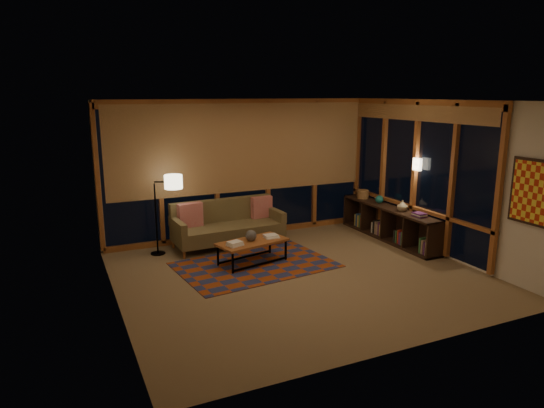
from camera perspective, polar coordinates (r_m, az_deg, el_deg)
name	(u,v)px	position (r m, az deg, el deg)	size (l,w,h in m)	color
floor	(299,275)	(7.74, 3.24, -8.37)	(5.50, 5.00, 0.01)	#847350
ceiling	(302,101)	(7.21, 3.52, 12.05)	(5.50, 5.00, 0.01)	beige
walls	(301,192)	(7.35, 3.37, 1.48)	(5.51, 5.01, 2.70)	beige
window_wall_back	(243,169)	(9.54, -3.46, 4.11)	(5.30, 0.16, 2.60)	#9C5B2F
window_wall_right	(414,174)	(9.35, 16.32, 3.44)	(0.16, 3.70, 2.60)	#9C5B2F
wall_art	(534,192)	(7.70, 28.43, 1.20)	(0.06, 0.74, 0.94)	red
wall_sconce	(417,164)	(9.17, 16.73, 4.50)	(0.12, 0.18, 0.22)	#F2E6B9
sofa	(228,224)	(9.08, -5.16, -2.40)	(2.03, 0.82, 0.83)	brown
pillow_left	(190,215)	(8.96, -9.61, -1.24)	(0.45, 0.15, 0.45)	#BD0000
pillow_right	(261,207)	(9.49, -1.25, -0.37)	(0.42, 0.14, 0.42)	#BD0000
area_rug	(255,265)	(8.16, -2.00, -7.16)	(2.51, 1.67, 0.01)	#8F3911
coffee_table	(252,252)	(8.19, -2.33, -5.67)	(1.18, 0.54, 0.39)	#9C5B2F
book_stack_a	(235,244)	(7.89, -4.41, -4.67)	(0.23, 0.18, 0.07)	white
book_stack_b	(271,236)	(8.30, -0.11, -3.80)	(0.26, 0.20, 0.05)	white
ceramic_pot	(251,235)	(8.12, -2.49, -3.70)	(0.19, 0.19, 0.19)	black
floor_lamp	(156,215)	(8.75, -13.50, -1.25)	(0.48, 0.31, 1.43)	black
bookshelf	(389,223)	(9.74, 13.57, -2.20)	(0.40, 2.61, 0.65)	black
basket	(363,194)	(10.31, 10.65, 1.14)	(0.23, 0.23, 0.18)	#AD7249
teal_bowl	(379,199)	(9.91, 12.50, 0.53)	(0.16, 0.16, 0.16)	#16635E
vase	(402,206)	(9.36, 15.09, -0.19)	(0.20, 0.20, 0.21)	tan
shelf_book_stack	(419,215)	(9.03, 16.95, -1.23)	(0.16, 0.23, 0.07)	white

